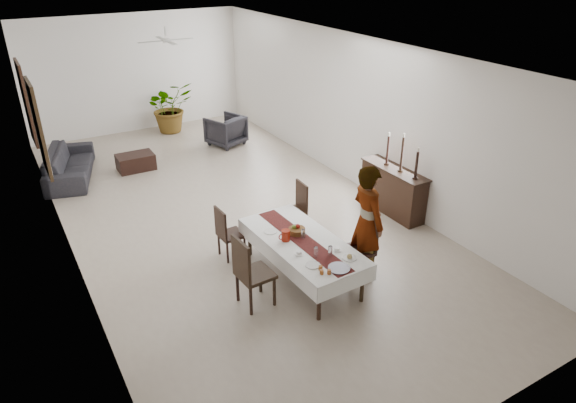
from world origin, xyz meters
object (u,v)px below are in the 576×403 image
(sideboard_body, at_px, (393,191))
(sofa, at_px, (69,164))
(woman, at_px, (367,222))
(dining_table_top, at_px, (302,242))
(red_pitcher, at_px, (286,235))

(sideboard_body, height_order, sofa, sideboard_body)
(sideboard_body, bearing_deg, woman, -141.74)
(dining_table_top, relative_size, woman, 1.14)
(woman, bearing_deg, sofa, 31.82)
(dining_table_top, height_order, sideboard_body, sideboard_body)
(dining_table_top, distance_m, sofa, 6.52)
(dining_table_top, bearing_deg, red_pitcher, 149.04)
(dining_table_top, distance_m, sideboard_body, 2.91)
(red_pitcher, xyz_separation_m, woman, (1.15, -0.54, 0.17))
(dining_table_top, relative_size, red_pitcher, 12.00)
(red_pitcher, height_order, sofa, red_pitcher)
(red_pitcher, bearing_deg, dining_table_top, -29.04)
(red_pitcher, relative_size, sideboard_body, 0.12)
(sideboard_body, distance_m, sofa, 7.23)
(red_pitcher, xyz_separation_m, sideboard_body, (2.96, 0.88, -0.32))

